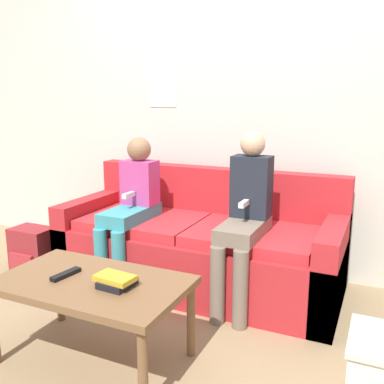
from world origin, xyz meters
TOP-DOWN VIEW (x-y plane):
  - ground_plane at (0.00, 0.00)m, footprint 10.00×10.00m
  - wall_back at (-0.00, 1.00)m, footprint 8.00×0.07m
  - couch at (0.00, 0.51)m, footprint 1.93×0.79m
  - coffee_table at (-0.12, -0.55)m, footprint 0.94×0.55m
  - person_left at (-0.44, 0.32)m, footprint 0.24×0.55m
  - person_right at (0.38, 0.33)m, footprint 0.24×0.55m
  - tv_remote at (-0.26, -0.56)m, footprint 0.06×0.17m
  - book_stack at (0.03, -0.56)m, footprint 0.20×0.16m
  - backpack at (-1.27, 0.20)m, footprint 0.31×0.24m

SIDE VIEW (x-z plane):
  - ground_plane at x=0.00m, z-range 0.00..0.00m
  - backpack at x=-1.27m, z-range 0.00..0.34m
  - couch at x=0.00m, z-range -0.12..0.68m
  - coffee_table at x=-0.12m, z-range 0.17..0.60m
  - tv_remote at x=-0.26m, z-range 0.43..0.45m
  - book_stack at x=0.03m, z-range 0.43..0.49m
  - person_left at x=-0.44m, z-range 0.07..1.10m
  - person_right at x=0.38m, z-range 0.06..1.16m
  - wall_back at x=0.00m, z-range 0.00..2.60m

